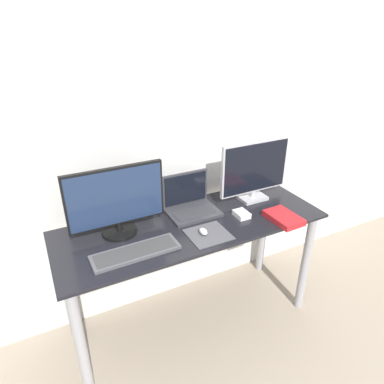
# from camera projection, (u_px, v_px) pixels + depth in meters

# --- Properties ---
(ground_plane) EXTENTS (12.00, 12.00, 0.00)m
(ground_plane) POSITION_uv_depth(u_px,v_px,m) (213.00, 351.00, 2.12)
(ground_plane) COLOR gray
(wall_back) EXTENTS (7.00, 0.05, 2.50)m
(wall_back) POSITION_uv_depth(u_px,v_px,m) (166.00, 128.00, 2.07)
(wall_back) COLOR silver
(wall_back) RESTS_ON ground_plane
(desk) EXTENTS (1.58, 0.58, 0.77)m
(desk) POSITION_uv_depth(u_px,v_px,m) (192.00, 244.00, 2.07)
(desk) COLOR black
(desk) RESTS_ON ground_plane
(monitor_left) EXTENTS (0.53, 0.20, 0.39)m
(monitor_left) POSITION_uv_depth(u_px,v_px,m) (116.00, 202.00, 1.83)
(monitor_left) COLOR black
(monitor_left) RESTS_ON desk
(monitor_right) EXTENTS (0.49, 0.12, 0.40)m
(monitor_right) POSITION_uv_depth(u_px,v_px,m) (255.00, 170.00, 2.19)
(monitor_right) COLOR #B2B2B7
(monitor_right) RESTS_ON desk
(laptop) EXTENTS (0.31, 0.23, 0.23)m
(laptop) POSITION_uv_depth(u_px,v_px,m) (190.00, 202.00, 2.11)
(laptop) COLOR #333338
(laptop) RESTS_ON desk
(keyboard) EXTENTS (0.45, 0.15, 0.02)m
(keyboard) POSITION_uv_depth(u_px,v_px,m) (136.00, 252.00, 1.74)
(keyboard) COLOR #4C4C51
(keyboard) RESTS_ON desk
(mousepad) EXTENTS (0.22, 0.21, 0.00)m
(mousepad) POSITION_uv_depth(u_px,v_px,m) (208.00, 234.00, 1.89)
(mousepad) COLOR #47474C
(mousepad) RESTS_ON desk
(mouse) EXTENTS (0.04, 0.06, 0.03)m
(mouse) POSITION_uv_depth(u_px,v_px,m) (203.00, 232.00, 1.89)
(mouse) COLOR silver
(mouse) RESTS_ON mousepad
(book) EXTENTS (0.16, 0.23, 0.03)m
(book) POSITION_uv_depth(u_px,v_px,m) (284.00, 218.00, 2.03)
(book) COLOR red
(book) RESTS_ON desk
(power_brick) EXTENTS (0.08, 0.10, 0.03)m
(power_brick) POSITION_uv_depth(u_px,v_px,m) (242.00, 214.00, 2.06)
(power_brick) COLOR white
(power_brick) RESTS_ON desk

